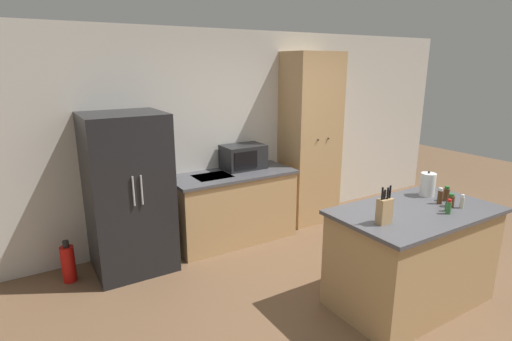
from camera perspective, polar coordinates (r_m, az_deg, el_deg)
The scene contains 16 objects.
ground_plane at distance 4.10m, azimuth 16.41°, elevation -17.99°, with size 14.00×14.00×0.00m, color brown.
wall_back at distance 5.34m, azimuth -1.24°, elevation 5.43°, with size 7.20×0.06×2.60m.
refrigerator at distance 4.46m, azimuth -17.75°, elevation -3.12°, with size 0.81×0.77×1.71m.
back_counter at distance 5.07m, azimuth -3.29°, elevation -5.13°, with size 1.56×0.68×0.88m.
pantry_cabinet at distance 5.60m, azimuth 7.73°, elevation 4.42°, with size 0.74×0.55×2.35m.
kitchen_island at distance 4.04m, azimuth 21.32°, elevation -11.33°, with size 1.52×0.88×0.93m.
microwave at distance 5.11m, azimuth -1.82°, elevation 1.97°, with size 0.53×0.36×0.31m.
knife_block at distance 3.41m, azimuth 17.87°, elevation -5.40°, with size 0.13×0.07×0.32m.
spice_bottle_tall_dark at distance 4.05m, azimuth 26.08°, elevation -3.87°, with size 0.06×0.06×0.12m.
spice_bottle_short_red at distance 4.20m, azimuth 25.55°, elevation -3.03°, with size 0.06×0.06×0.14m.
spice_bottle_amber_oil at distance 3.92m, azimuth 25.65°, elevation -4.67°, with size 0.04×0.04×0.09m.
spice_bottle_green_herb at distance 4.08m, azimuth 24.80°, elevation -3.38°, with size 0.05×0.05×0.15m.
spice_bottle_pale_salt at distance 4.06m, azimuth 27.37°, elevation -3.99°, with size 0.04×0.04×0.12m.
spice_bottle_orange_cap at distance 3.85m, azimuth 25.82°, elevation -4.71°, with size 0.04×0.04×0.13m.
kettle at distance 4.27m, azimuth 23.31°, elevation -1.84°, with size 0.15×0.15×0.25m.
fire_extinguisher at distance 4.64m, azimuth -25.24°, elevation -11.91°, with size 0.14×0.14×0.45m.
Camera 1 is at (-2.65, -2.22, 2.19)m, focal length 28.00 mm.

